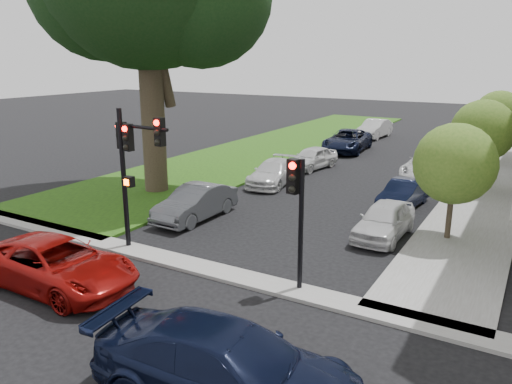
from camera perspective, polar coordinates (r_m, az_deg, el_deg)
The scene contains 21 objects.
ground at distance 15.22m, azimuth -9.68°, elevation -11.63°, with size 140.00×140.00×0.00m, color black.
grass_strip at distance 39.27m, azimuth 2.55°, elevation 5.32°, with size 8.00×44.00×0.12m, color #1B3711.
sidewalk_right at distance 35.03m, azimuth 26.04°, elevation 2.56°, with size 3.50×44.00×0.12m, color gray.
sidewalk_cross at distance 16.61m, azimuth -5.26°, elevation -8.85°, with size 60.00×1.00×0.12m, color gray.
small_tree_a at distance 19.78m, azimuth 21.77°, elevation 3.00°, with size 3.01×3.01×4.51m.
small_tree_b at distance 27.95m, azimuth 24.49°, elevation 6.37°, with size 3.17×3.17×4.76m.
small_tree_c at distance 36.44m, azimuth 25.99°, elevation 7.92°, with size 3.14×3.14×4.71m.
traffic_signal_main at distance 17.85m, azimuth -14.06°, elevation 4.15°, with size 2.50×0.65×5.12m.
traffic_signal_secondary at distance 14.38m, azimuth 4.70°, elevation -0.95°, with size 0.54×0.44×4.05m.
car_cross_near at distance 16.40m, azimuth -21.83°, elevation -7.66°, with size 2.48×5.37×1.49m, color maroon.
car_cross_far at distance 10.52m, azimuth -3.15°, elevation -19.46°, with size 2.35×5.79×1.68m, color black.
car_parked_0 at distance 19.98m, azimuth 14.46°, elevation -3.11°, with size 1.64×4.08×1.39m, color silver.
car_parked_1 at distance 24.17m, azimuth 16.51°, elevation -0.23°, with size 1.35×3.86×1.27m, color black.
car_parked_2 at distance 30.16m, azimuth 19.15°, elevation 2.80°, with size 2.52×5.47×1.52m, color silver.
car_parked_3 at distance 35.28m, azimuth 21.35°, elevation 4.33°, with size 1.83×4.56×1.55m, color maroon.
car_parked_4 at distance 41.27m, azimuth 22.94°, elevation 5.67°, with size 2.26×5.56×1.61m, color #999BA0.
car_parked_5 at distance 21.63m, azimuth -6.92°, elevation -1.24°, with size 1.54×4.42×1.46m, color #3F4247.
car_parked_6 at distance 27.37m, azimuth 2.00°, elevation 2.23°, with size 1.86×4.57×1.33m, color silver.
car_parked_7 at distance 31.41m, azimuth 6.43°, elevation 3.90°, with size 1.64×4.07×1.39m, color silver.
car_parked_8 at distance 37.71m, azimuth 10.39°, elevation 5.81°, with size 2.65×5.74×1.60m, color black.
car_parked_9 at distance 44.58m, azimuth 13.39°, elevation 7.05°, with size 1.66×4.76×1.57m, color silver.
Camera 1 is at (8.87, -10.31, 6.82)m, focal length 35.00 mm.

